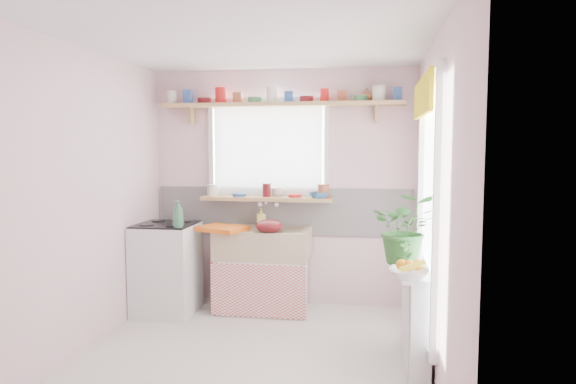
# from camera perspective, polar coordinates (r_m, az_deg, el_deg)

# --- Properties ---
(room) EXTENTS (3.20, 3.20, 3.20)m
(room) POSITION_cam_1_polar(r_m,az_deg,el_deg) (4.67, 5.82, 1.13)
(room) COLOR silver
(room) RESTS_ON ground
(sink_unit) EXTENTS (0.95, 0.65, 1.11)m
(sink_unit) POSITION_cam_1_polar(r_m,az_deg,el_deg) (5.35, -2.76, -8.51)
(sink_unit) COLOR white
(sink_unit) RESTS_ON ground
(cooker) EXTENTS (0.58, 0.58, 0.93)m
(cooker) POSITION_cam_1_polar(r_m,az_deg,el_deg) (5.40, -13.33, -8.21)
(cooker) COLOR white
(cooker) RESTS_ON ground
(radiator_ledge) EXTENTS (0.22, 0.95, 0.78)m
(radiator_ledge) POSITION_cam_1_polar(r_m,az_deg,el_deg) (4.21, 14.03, -12.96)
(radiator_ledge) COLOR white
(radiator_ledge) RESTS_ON ground
(windowsill) EXTENTS (1.40, 0.22, 0.04)m
(windowsill) POSITION_cam_1_polar(r_m,az_deg,el_deg) (5.41, -2.38, -0.75)
(windowsill) COLOR tan
(windowsill) RESTS_ON room
(pine_shelf) EXTENTS (2.52, 0.24, 0.04)m
(pine_shelf) POSITION_cam_1_polar(r_m,az_deg,el_deg) (5.36, -0.85, 9.69)
(pine_shelf) COLOR tan
(pine_shelf) RESTS_ON room
(shelf_crockery) EXTENTS (2.47, 0.11, 0.12)m
(shelf_crockery) POSITION_cam_1_polar(r_m,az_deg,el_deg) (5.37, -0.85, 10.49)
(shelf_crockery) COLOR silver
(shelf_crockery) RESTS_ON pine_shelf
(sill_crockery) EXTENTS (1.35, 0.11, 0.12)m
(sill_crockery) POSITION_cam_1_polar(r_m,az_deg,el_deg) (5.41, -2.38, 0.06)
(sill_crockery) COLOR silver
(sill_crockery) RESTS_ON windowsill
(dish_tray) EXTENTS (0.54, 0.48, 0.05)m
(dish_tray) POSITION_cam_1_polar(r_m,az_deg,el_deg) (5.17, -7.31, -4.05)
(dish_tray) COLOR orange
(dish_tray) RESTS_ON sink_unit
(colander) EXTENTS (0.35, 0.35, 0.12)m
(colander) POSITION_cam_1_polar(r_m,az_deg,el_deg) (5.05, -2.09, -3.77)
(colander) COLOR maroon
(colander) RESTS_ON sink_unit
(jade_plant) EXTENTS (0.51, 0.45, 0.56)m
(jade_plant) POSITION_cam_1_polar(r_m,az_deg,el_deg) (4.11, 12.94, -3.93)
(jade_plant) COLOR #2B6428
(jade_plant) RESTS_ON radiator_ledge
(fruit_bowl) EXTENTS (0.29, 0.29, 0.07)m
(fruit_bowl) POSITION_cam_1_polar(r_m,az_deg,el_deg) (3.71, 13.29, -8.82)
(fruit_bowl) COLOR silver
(fruit_bowl) RESTS_ON radiator_ledge
(herb_pot) EXTENTS (0.13, 0.11, 0.22)m
(herb_pot) POSITION_cam_1_polar(r_m,az_deg,el_deg) (3.95, 13.05, -6.83)
(herb_pot) COLOR #2F5E25
(herb_pot) RESTS_ON radiator_ledge
(soap_bottle_sink) EXTENTS (0.11, 0.11, 0.19)m
(soap_bottle_sink) POSITION_cam_1_polar(r_m,az_deg,el_deg) (5.44, -3.01, -2.79)
(soap_bottle_sink) COLOR #EDD969
(soap_bottle_sink) RESTS_ON sink_unit
(sill_cup) EXTENTS (0.14, 0.14, 0.09)m
(sill_cup) POSITION_cam_1_polar(r_m,az_deg,el_deg) (5.44, -1.15, -0.02)
(sill_cup) COLOR beige
(sill_cup) RESTS_ON windowsill
(sill_bowl) EXTENTS (0.25, 0.25, 0.06)m
(sill_bowl) POSITION_cam_1_polar(r_m,az_deg,el_deg) (5.26, 3.44, -0.36)
(sill_bowl) COLOR #2F659B
(sill_bowl) RESTS_ON windowsill
(shelf_vase) EXTENTS (0.14, 0.14, 0.14)m
(shelf_vase) POSITION_cam_1_polar(r_m,az_deg,el_deg) (5.35, 8.80, 10.62)
(shelf_vase) COLOR #99592F
(shelf_vase) RESTS_ON pine_shelf
(cooker_bottle) EXTENTS (0.13, 0.13, 0.26)m
(cooker_bottle) POSITION_cam_1_polar(r_m,az_deg,el_deg) (5.01, -12.12, -2.40)
(cooker_bottle) COLOR #38704C
(cooker_bottle) RESTS_ON cooker
(fruit) EXTENTS (0.20, 0.14, 0.10)m
(fruit) POSITION_cam_1_polar(r_m,az_deg,el_deg) (3.70, 13.40, -7.91)
(fruit) COLOR orange
(fruit) RESTS_ON fruit_bowl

